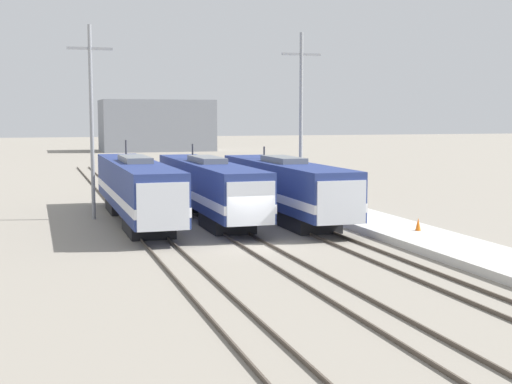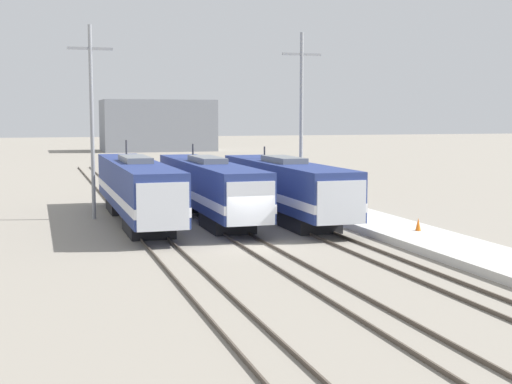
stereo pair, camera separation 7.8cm
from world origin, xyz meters
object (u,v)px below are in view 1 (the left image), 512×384
Objects in this scene: traffic_cone at (418,224)px; locomotive_far_right at (286,188)px; locomotive_center at (209,187)px; catenary_tower_right at (301,117)px; catenary_tower_left at (91,117)px; locomotive_far_left at (137,189)px.

locomotive_far_right is at bearing 118.39° from traffic_cone.
locomotive_center is 8.79m from catenary_tower_right.
catenary_tower_right reaches higher than locomotive_center.
catenary_tower_left reaches higher than traffic_cone.
locomotive_center is 8.70m from catenary_tower_left.
locomotive_far_left reaches higher than traffic_cone.
locomotive_far_left is 17.18m from traffic_cone.
locomotive_center is 1.59× the size of catenary_tower_right.
locomotive_far_left is at bearing -45.61° from catenary_tower_left.
locomotive_center is 13.84m from traffic_cone.
locomotive_far_right is 1.48× the size of catenary_tower_right.
traffic_cone is (4.62, -8.54, -1.33)m from locomotive_far_right.
catenary_tower_right is (2.55, 4.01, 4.51)m from locomotive_far_right.
catenary_tower_right is 13.99m from traffic_cone.
locomotive_far_right is (9.25, -1.51, -0.05)m from locomotive_far_left.
locomotive_far_left is 4.63m from locomotive_center.
locomotive_far_left is 1.10× the size of locomotive_far_right.
catenary_tower_left is (-11.69, 4.01, 4.51)m from locomotive_far_right.
locomotive_center is 1.59× the size of catenary_tower_left.
locomotive_far_left is 1.02× the size of locomotive_center.
traffic_cone is at bearing -47.85° from locomotive_center.
locomotive_center is at bearing 132.15° from traffic_cone.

